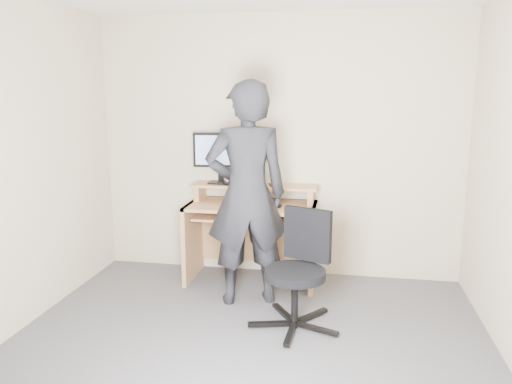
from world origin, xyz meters
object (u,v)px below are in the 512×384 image
(desk, at_px, (253,223))
(office_chair, at_px, (299,265))
(person, at_px, (247,194))
(monitor, at_px, (220,153))

(desk, bearing_deg, office_chair, -60.09)
(person, bearing_deg, monitor, -77.99)
(person, bearing_deg, office_chair, 122.67)
(monitor, distance_m, person, 0.76)
(office_chair, bearing_deg, desk, 141.28)
(monitor, distance_m, office_chair, 1.49)
(person, bearing_deg, desk, -104.92)
(desk, distance_m, person, 0.67)
(desk, height_order, office_chair, desk)
(desk, relative_size, person, 0.64)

